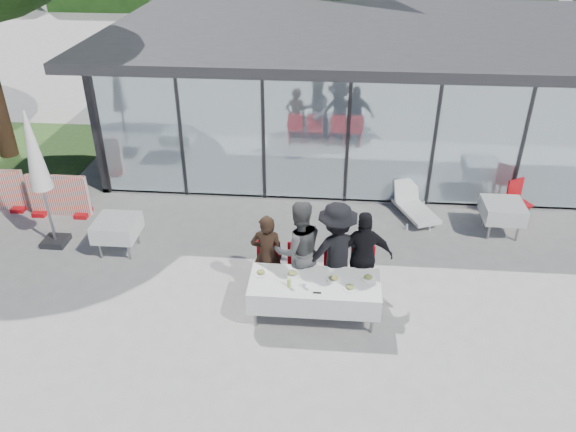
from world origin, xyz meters
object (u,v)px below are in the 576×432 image
object	(u,v)px
plate_extra	(350,287)
spare_table_left	(117,228)
lounger	(413,205)
spare_table_right	(503,211)
diner_chair_a	(268,264)
plate_b	(293,274)
spare_chair_b	(460,183)
market_umbrella	(36,159)
spare_chair_a	(517,198)
diner_d	(364,256)
folded_eyeglasses	(317,293)
juice_bottle	(289,283)
plate_c	(334,278)
plate_d	(368,278)
diner_b	(299,250)
diner_chair_c	(335,267)
diner_a	(267,255)
plate_a	(261,272)
diner_chair_b	(299,266)
dining_table	(314,291)
diner_c	(336,252)
diner_chair_d	(362,269)

from	to	relation	value
plate_extra	spare_table_left	world-z (taller)	plate_extra
lounger	spare_table_right	bearing A→B (deg)	-19.70
spare_table_right	diner_chair_a	bearing A→B (deg)	-153.67
plate_b	spare_chair_b	distance (m)	5.63
market_umbrella	spare_chair_a	bearing A→B (deg)	10.65
plate_extra	spare_table_right	size ratio (longest dim) A/B	0.30
diner_d	folded_eyeglasses	world-z (taller)	diner_d
diner_chair_a	spare_chair_a	size ratio (longest dim) A/B	1.00
juice_bottle	spare_chair_b	world-z (taller)	spare_chair_b
plate_c	spare_chair_a	bearing A→B (deg)	42.08
diner_chair_a	plate_extra	bearing A→B (deg)	-30.70
plate_c	plate_extra	distance (m)	0.36
juice_bottle	plate_extra	bearing A→B (deg)	2.02
market_umbrella	plate_c	bearing A→B (deg)	-16.83
plate_d	juice_bottle	size ratio (longest dim) A/B	1.55
diner_b	spare_chair_b	size ratio (longest dim) A/B	1.98
diner_chair_c	market_umbrella	world-z (taller)	market_umbrella
diner_a	plate_a	world-z (taller)	diner_a
plate_d	spare_table_left	size ratio (longest dim) A/B	0.30
market_umbrella	diner_chair_b	bearing A→B (deg)	-12.15
plate_a	spare_table_left	xyz separation A→B (m)	(-3.19, 1.60, -0.22)
dining_table	diner_a	distance (m)	1.14
folded_eyeglasses	market_umbrella	world-z (taller)	market_umbrella
diner_chair_a	diner_chair_b	xyz separation A→B (m)	(0.58, 0.00, 0.00)
diner_c	spare_chair_a	size ratio (longest dim) A/B	1.98
diner_a	spare_chair_a	xyz separation A→B (m)	(5.31, 3.14, -0.28)
spare_table_left	dining_table	bearing A→B (deg)	-22.86
plate_c	market_umbrella	world-z (taller)	market_umbrella
plate_a	spare_chair_b	xyz separation A→B (m)	(4.22, 4.29, -0.24)
dining_table	spare_table_left	distance (m)	4.50
dining_table	spare_table_right	bearing A→B (deg)	38.56
diner_chair_c	diner_d	distance (m)	0.62
diner_b	diner_chair_d	world-z (taller)	diner_b
diner_chair_a	spare_table_right	distance (m)	5.41
spare_chair_b	spare_table_left	bearing A→B (deg)	-160.06
spare_table_left	plate_extra	bearing A→B (deg)	-21.69
folded_eyeglasses	spare_table_left	size ratio (longest dim) A/B	0.16
diner_d	spare_table_left	size ratio (longest dim) A/B	2.07
spare_chair_b	spare_table_right	bearing A→B (deg)	-62.32
plate_c	spare_table_left	size ratio (longest dim) A/B	0.30
spare_chair_a	market_umbrella	xyz separation A→B (m)	(-10.03, -1.89, 1.44)
diner_c	spare_chair_a	xyz separation A→B (m)	(4.05, 3.14, -0.43)
plate_b	plate_c	distance (m)	0.73
diner_c	plate_b	xyz separation A→B (m)	(-0.75, -0.47, -0.19)
folded_eyeglasses	lounger	size ratio (longest dim) A/B	0.10
dining_table	spare_table_left	bearing A→B (deg)	157.14
spare_table_left	spare_chair_b	distance (m)	7.89
folded_eyeglasses	spare_table_right	size ratio (longest dim) A/B	0.16
dining_table	spare_chair_a	size ratio (longest dim) A/B	2.32
plate_c	spare_chair_b	xyz separation A→B (m)	(2.94, 4.35, -0.24)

